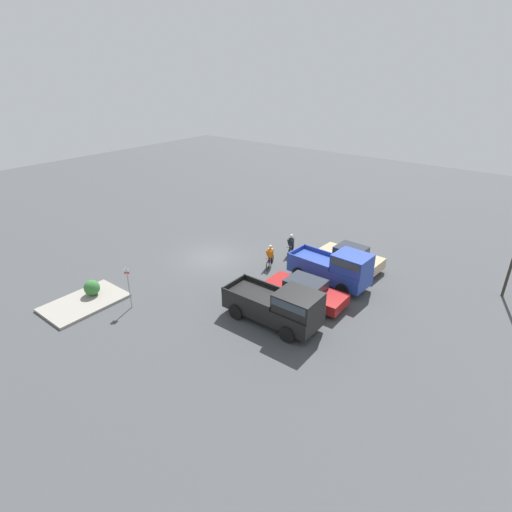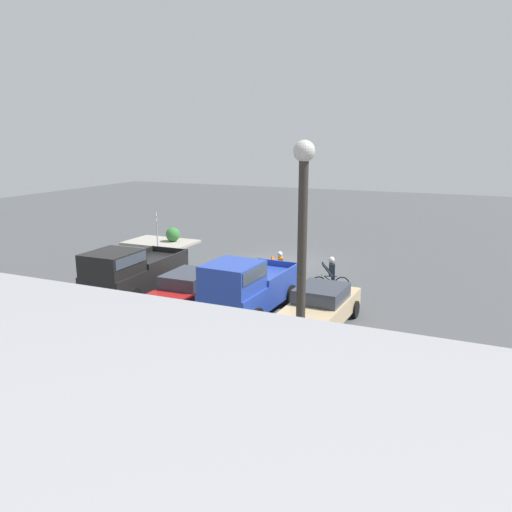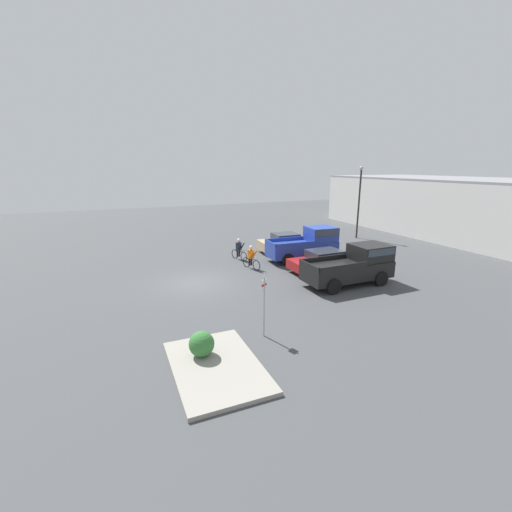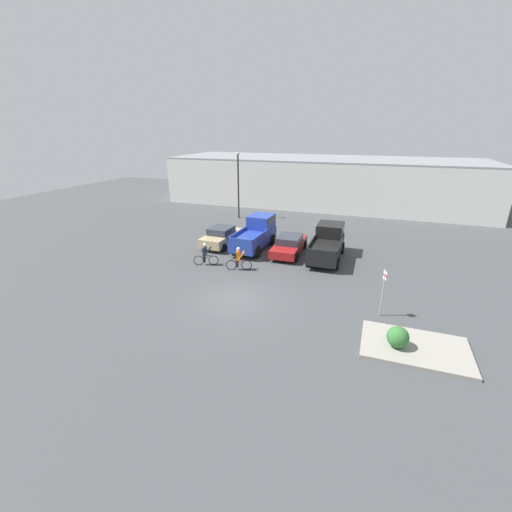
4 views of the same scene
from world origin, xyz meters
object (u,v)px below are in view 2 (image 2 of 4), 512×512
Objects in this scene: shrub at (173,234)px; cyclist_1 at (331,274)px; pickup_truck_0 at (246,287)px; sedan_1 at (189,289)px; sedan_0 at (321,306)px; lamppost at (301,302)px; pickup_truck_1 at (130,271)px; fire_lane_sign at (157,228)px; cyclist_0 at (280,268)px.

cyclist_1 is at bearing 154.08° from shrub.
pickup_truck_0 is 3.13× the size of cyclist_1.
sedan_0 is at bearing 179.40° from sedan_1.
pickup_truck_1 is at bearing -39.62° from lamppost.
sedan_1 is at bearing 131.98° from fire_lane_sign.
lamppost is (-5.42, 13.12, 3.12)m from cyclist_0.
sedan_1 is (5.60, -0.06, -0.05)m from sedan_0.
fire_lane_sign is (12.20, -7.39, 0.77)m from sedan_0.
sedan_1 is at bearing -9.27° from pickup_truck_0.
fire_lane_sign is (9.38, -7.79, 0.30)m from pickup_truck_0.
sedan_0 reaches higher than sedan_1.
sedan_1 is at bearing -0.60° from sedan_0.
pickup_truck_1 is 5.84× the size of shrub.
cyclist_1 is 0.65× the size of fire_lane_sign.
sedan_0 is 2.66× the size of cyclist_0.
cyclist_0 is at bearing -118.89° from sedan_1.
sedan_1 is 2.90× the size of cyclist_1.
sedan_0 is 14.29m from fire_lane_sign.
sedan_0 is at bearing -76.31° from lamppost.
cyclist_1 is at bearing -79.32° from sedan_0.
fire_lane_sign is (3.81, -7.50, 0.35)m from pickup_truck_1.
shrub is (7.32, -10.07, -0.09)m from sedan_1.
pickup_truck_0 is 2.86m from sedan_1.
cyclist_0 is at bearing -84.62° from pickup_truck_0.
cyclist_0 is 0.99× the size of cyclist_1.
pickup_truck_1 is (8.39, 0.10, 0.42)m from sedan_0.
fire_lane_sign is 2.97m from shrub.
shrub is at bearing -31.20° from cyclist_0.
pickup_truck_1 reaches higher than sedan_1.
pickup_truck_1 is at bearing 3.31° from sedan_1.
fire_lane_sign is at bearing 104.63° from shrub.
cyclist_1 is (-2.47, 0.05, 0.01)m from cyclist_0.
sedan_0 is 0.82× the size of pickup_truck_1.
sedan_0 is 5.60m from sedan_1.
pickup_truck_0 reaches higher than sedan_0.
pickup_truck_1 reaches higher than cyclist_1.
pickup_truck_0 is at bearing 170.73° from sedan_1.
sedan_0 is 9.63m from lamppost.
shrub is at bearing -25.92° from cyclist_1.
fire_lane_sign is (8.94, -3.11, 0.72)m from cyclist_0.
sedan_1 is 0.71× the size of lamppost.
pickup_truck_1 is at bearing -2.99° from pickup_truck_0.
lamppost is at bearing 102.72° from cyclist_1.
pickup_truck_1 is at bearing 0.70° from sedan_0.
cyclist_1 is at bearing -150.22° from pickup_truck_1.
fire_lane_sign is at bearing -31.22° from sedan_0.
pickup_truck_0 is 14.60m from shrub.
lamppost is at bearing 120.53° from pickup_truck_0.
shrub is (15.07, -18.97, -3.31)m from lamppost.
sedan_1 is at bearing -176.69° from pickup_truck_1.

